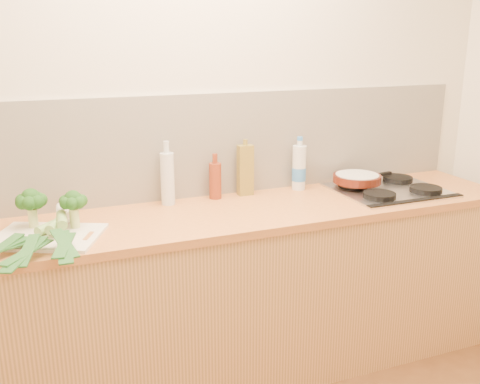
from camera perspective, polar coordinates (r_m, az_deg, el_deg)
The scene contains 14 objects.
room_shell at distance 2.78m, azimuth -4.87°, elevation 4.84°, with size 3.50×3.50×3.50m.
counter at distance 2.76m, azimuth -2.72°, elevation -11.09°, with size 3.20×0.62×0.90m.
gas_hob at distance 3.05m, azimuth 15.64°, elevation 0.35°, with size 0.58×0.50×0.04m.
chopping_board at distance 2.40m, azimuth -19.89°, elevation -4.50°, with size 0.43×0.32×0.01m, color beige.
broccoli_left at distance 2.48m, azimuth -21.39°, elevation -0.90°, with size 0.13×0.14×0.17m.
broccoli_right at distance 2.42m, azimuth -17.38°, elevation -1.04°, with size 0.12×0.12×0.17m.
leek_front at distance 2.37m, azimuth -21.07°, elevation -4.14°, with size 0.47×0.49×0.04m.
leek_mid at distance 2.33m, azimuth -19.63°, elevation -3.83°, with size 0.31×0.65×0.04m.
leek_back at distance 2.32m, azimuth -18.42°, elevation -3.38°, with size 0.11×0.69×0.04m.
skillet at distance 3.04m, azimuth 12.42°, elevation 1.45°, with size 0.39×0.27×0.05m.
oil_tin at distance 2.84m, azimuth 0.57°, elevation 2.39°, with size 0.08×0.05×0.30m.
glass_bottle at distance 2.70m, azimuth -7.75°, elevation 1.51°, with size 0.07×0.07×0.32m.
amber_bottle at distance 2.79m, azimuth -2.66°, elevation 1.29°, with size 0.06×0.06×0.24m.
water_bottle at distance 2.97m, azimuth 6.31°, elevation 2.47°, with size 0.08×0.08×0.27m.
Camera 1 is at (-0.78, -1.13, 1.72)m, focal length 40.00 mm.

